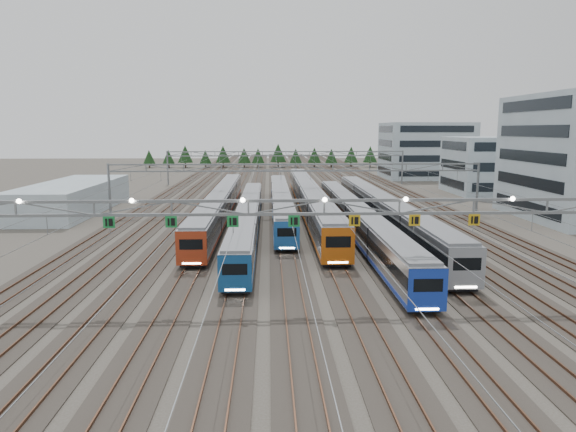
{
  "coord_description": "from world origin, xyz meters",
  "views": [
    {
      "loc": [
        -4.08,
        -37.31,
        12.96
      ],
      "look_at": [
        -1.99,
        18.68,
        3.5
      ],
      "focal_mm": 32.0,
      "sensor_mm": 36.0,
      "label": 1
    }
  ],
  "objects_px": {
    "train_d": "(309,198)",
    "train_e": "(356,218)",
    "depot_bldg_mid": "(486,165)",
    "gantry_mid": "(296,174)",
    "train_b": "(248,217)",
    "train_a": "(221,204)",
    "gantry_far": "(286,158)",
    "train_f": "(383,210)",
    "train_c": "(281,201)",
    "depot_bldg_north": "(425,151)",
    "gantry_near": "(324,210)",
    "west_shed": "(72,197)"
  },
  "relations": [
    {
      "from": "train_e",
      "to": "west_shed",
      "type": "relative_size",
      "value": 1.95
    },
    {
      "from": "train_d",
      "to": "gantry_near",
      "type": "distance_m",
      "value": 43.11
    },
    {
      "from": "train_c",
      "to": "gantry_near",
      "type": "relative_size",
      "value": 0.94
    },
    {
      "from": "train_b",
      "to": "train_d",
      "type": "xyz_separation_m",
      "value": [
        9.0,
        15.7,
        0.33
      ]
    },
    {
      "from": "depot_bldg_mid",
      "to": "west_shed",
      "type": "bearing_deg",
      "value": -164.49
    },
    {
      "from": "train_e",
      "to": "west_shed",
      "type": "height_order",
      "value": "west_shed"
    },
    {
      "from": "train_c",
      "to": "train_a",
      "type": "bearing_deg",
      "value": -160.81
    },
    {
      "from": "gantry_mid",
      "to": "train_b",
      "type": "bearing_deg",
      "value": -117.36
    },
    {
      "from": "train_e",
      "to": "depot_bldg_mid",
      "type": "bearing_deg",
      "value": 50.67
    },
    {
      "from": "depot_bldg_north",
      "to": "gantry_far",
      "type": "bearing_deg",
      "value": -158.04
    },
    {
      "from": "train_a",
      "to": "train_e",
      "type": "relative_size",
      "value": 1.0
    },
    {
      "from": "train_a",
      "to": "gantry_far",
      "type": "relative_size",
      "value": 1.04
    },
    {
      "from": "train_a",
      "to": "train_b",
      "type": "bearing_deg",
      "value": -67.94
    },
    {
      "from": "depot_bldg_north",
      "to": "west_shed",
      "type": "height_order",
      "value": "depot_bldg_north"
    },
    {
      "from": "train_f",
      "to": "depot_bldg_north",
      "type": "xyz_separation_m",
      "value": [
        26.9,
        70.01,
        5.17
      ]
    },
    {
      "from": "train_a",
      "to": "train_c",
      "type": "bearing_deg",
      "value": 19.19
    },
    {
      "from": "gantry_mid",
      "to": "depot_bldg_mid",
      "type": "height_order",
      "value": "depot_bldg_mid"
    },
    {
      "from": "train_f",
      "to": "depot_bldg_mid",
      "type": "distance_m",
      "value": 46.51
    },
    {
      "from": "train_d",
      "to": "train_c",
      "type": "bearing_deg",
      "value": -161.93
    },
    {
      "from": "train_b",
      "to": "train_f",
      "type": "height_order",
      "value": "train_f"
    },
    {
      "from": "gantry_near",
      "to": "depot_bldg_mid",
      "type": "distance_m",
      "value": 77.89
    },
    {
      "from": "gantry_far",
      "to": "train_a",
      "type": "bearing_deg",
      "value": -103.48
    },
    {
      "from": "train_e",
      "to": "depot_bldg_north",
      "type": "height_order",
      "value": "depot_bldg_north"
    },
    {
      "from": "train_b",
      "to": "gantry_mid",
      "type": "relative_size",
      "value": 0.93
    },
    {
      "from": "train_e",
      "to": "train_f",
      "type": "xyz_separation_m",
      "value": [
        4.5,
        5.18,
        0.16
      ]
    },
    {
      "from": "train_d",
      "to": "depot_bldg_mid",
      "type": "bearing_deg",
      "value": 31.8
    },
    {
      "from": "gantry_near",
      "to": "west_shed",
      "type": "height_order",
      "value": "gantry_near"
    },
    {
      "from": "train_a",
      "to": "train_d",
      "type": "bearing_deg",
      "value": 18.82
    },
    {
      "from": "train_f",
      "to": "depot_bldg_mid",
      "type": "relative_size",
      "value": 3.72
    },
    {
      "from": "train_c",
      "to": "gantry_mid",
      "type": "xyz_separation_m",
      "value": [
        2.25,
        -1.19,
        4.37
      ]
    },
    {
      "from": "train_f",
      "to": "depot_bldg_mid",
      "type": "xyz_separation_m",
      "value": [
        29.24,
        36.0,
        3.52
      ]
    },
    {
      "from": "train_b",
      "to": "depot_bldg_north",
      "type": "relative_size",
      "value": 2.38
    },
    {
      "from": "train_d",
      "to": "depot_bldg_north",
      "type": "xyz_separation_m",
      "value": [
        35.9,
        57.72,
        5.07
      ]
    },
    {
      "from": "train_d",
      "to": "depot_bldg_mid",
      "type": "distance_m",
      "value": 45.13
    },
    {
      "from": "gantry_far",
      "to": "west_shed",
      "type": "bearing_deg",
      "value": -131.84
    },
    {
      "from": "train_d",
      "to": "train_e",
      "type": "distance_m",
      "value": 18.04
    },
    {
      "from": "depot_bldg_north",
      "to": "gantry_mid",
      "type": "bearing_deg",
      "value": -122.28
    },
    {
      "from": "train_b",
      "to": "train_c",
      "type": "xyz_separation_m",
      "value": [
        4.5,
        14.24,
        0.04
      ]
    },
    {
      "from": "train_e",
      "to": "gantry_near",
      "type": "distance_m",
      "value": 26.69
    },
    {
      "from": "train_d",
      "to": "train_e",
      "type": "height_order",
      "value": "train_d"
    },
    {
      "from": "train_b",
      "to": "gantry_mid",
      "type": "distance_m",
      "value": 15.33
    },
    {
      "from": "depot_bldg_mid",
      "to": "gantry_far",
      "type": "bearing_deg",
      "value": 155.3
    },
    {
      "from": "train_e",
      "to": "gantry_far",
      "type": "xyz_separation_m",
      "value": [
        -6.75,
        59.81,
        4.33
      ]
    },
    {
      "from": "train_b",
      "to": "depot_bldg_mid",
      "type": "distance_m",
      "value": 61.64
    },
    {
      "from": "gantry_mid",
      "to": "gantry_far",
      "type": "height_order",
      "value": "same"
    },
    {
      "from": "gantry_far",
      "to": "depot_bldg_mid",
      "type": "height_order",
      "value": "depot_bldg_mid"
    },
    {
      "from": "gantry_near",
      "to": "train_a",
      "type": "bearing_deg",
      "value": 106.35
    },
    {
      "from": "train_b",
      "to": "gantry_mid",
      "type": "height_order",
      "value": "gantry_mid"
    },
    {
      "from": "train_f",
      "to": "gantry_near",
      "type": "distance_m",
      "value": 32.88
    },
    {
      "from": "train_c",
      "to": "train_e",
      "type": "relative_size",
      "value": 0.9
    }
  ]
}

